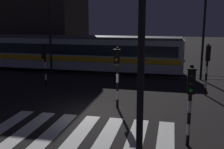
{
  "coord_description": "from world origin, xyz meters",
  "views": [
    {
      "loc": [
        3.85,
        -13.2,
        4.93
      ],
      "look_at": [
        0.05,
        3.34,
        1.4
      ],
      "focal_mm": 44.62,
      "sensor_mm": 36.0,
      "label": 1
    }
  ],
  "objects_px": {
    "street_lamp_trackside_left": "(48,22)",
    "street_lamp_trackside_right": "(205,23)",
    "traffic_light_corner_far_left": "(44,59)",
    "traffic_light_corner_near_right": "(190,94)",
    "traffic_light_median_centre": "(117,69)",
    "traffic_light_corner_far_right": "(207,62)",
    "street_lamp_near_kerb": "(141,16)",
    "tram": "(82,53)"
  },
  "relations": [
    {
      "from": "street_lamp_trackside_left",
      "to": "street_lamp_trackside_right",
      "type": "height_order",
      "value": "street_lamp_trackside_left"
    },
    {
      "from": "traffic_light_corner_far_left",
      "to": "traffic_light_corner_near_right",
      "type": "height_order",
      "value": "traffic_light_corner_near_right"
    },
    {
      "from": "traffic_light_median_centre",
      "to": "street_lamp_trackside_left",
      "type": "relative_size",
      "value": 0.48
    },
    {
      "from": "traffic_light_corner_far_right",
      "to": "traffic_light_median_centre",
      "type": "xyz_separation_m",
      "value": [
        -4.98,
        -3.76,
        0.04
      ]
    },
    {
      "from": "traffic_light_corner_far_left",
      "to": "street_lamp_near_kerb",
      "type": "xyz_separation_m",
      "value": [
        8.24,
        -11.42,
        2.92
      ]
    },
    {
      "from": "traffic_light_corner_far_left",
      "to": "street_lamp_near_kerb",
      "type": "bearing_deg",
      "value": -54.19
    },
    {
      "from": "traffic_light_median_centre",
      "to": "traffic_light_corner_near_right",
      "type": "bearing_deg",
      "value": -47.38
    },
    {
      "from": "traffic_light_corner_far_left",
      "to": "street_lamp_trackside_left",
      "type": "height_order",
      "value": "street_lamp_trackside_left"
    },
    {
      "from": "traffic_light_corner_far_left",
      "to": "tram",
      "type": "xyz_separation_m",
      "value": [
        0.81,
        5.81,
        -0.27
      ]
    },
    {
      "from": "traffic_light_corner_near_right",
      "to": "street_lamp_trackside_left",
      "type": "bearing_deg",
      "value": 134.58
    },
    {
      "from": "street_lamp_trackside_left",
      "to": "traffic_light_corner_far_right",
      "type": "bearing_deg",
      "value": -15.5
    },
    {
      "from": "traffic_light_corner_near_right",
      "to": "street_lamp_trackside_right",
      "type": "distance_m",
      "value": 12.41
    },
    {
      "from": "street_lamp_trackside_left",
      "to": "traffic_light_corner_far_left",
      "type": "bearing_deg",
      "value": -70.14
    },
    {
      "from": "street_lamp_trackside_right",
      "to": "tram",
      "type": "bearing_deg",
      "value": 172.77
    },
    {
      "from": "traffic_light_corner_far_right",
      "to": "street_lamp_trackside_left",
      "type": "relative_size",
      "value": 0.47
    },
    {
      "from": "street_lamp_near_kerb",
      "to": "traffic_light_corner_far_left",
      "type": "bearing_deg",
      "value": 125.81
    },
    {
      "from": "traffic_light_corner_near_right",
      "to": "traffic_light_corner_far_right",
      "type": "height_order",
      "value": "traffic_light_corner_far_right"
    },
    {
      "from": "traffic_light_corner_far_left",
      "to": "traffic_light_corner_far_right",
      "type": "distance_m",
      "value": 11.03
    },
    {
      "from": "street_lamp_near_kerb",
      "to": "tram",
      "type": "relative_size",
      "value": 0.44
    },
    {
      "from": "street_lamp_trackside_left",
      "to": "traffic_light_corner_near_right",
      "type": "bearing_deg",
      "value": -45.42
    },
    {
      "from": "traffic_light_corner_far_right",
      "to": "street_lamp_near_kerb",
      "type": "distance_m",
      "value": 12.17
    },
    {
      "from": "traffic_light_median_centre",
      "to": "street_lamp_trackside_left",
      "type": "height_order",
      "value": "street_lamp_trackside_left"
    },
    {
      "from": "street_lamp_trackside_left",
      "to": "street_lamp_near_kerb",
      "type": "bearing_deg",
      "value": -57.51
    },
    {
      "from": "traffic_light_corner_near_right",
      "to": "tram",
      "type": "relative_size",
      "value": 0.18
    },
    {
      "from": "traffic_light_corner_far_left",
      "to": "street_lamp_trackside_left",
      "type": "relative_size",
      "value": 0.44
    },
    {
      "from": "traffic_light_corner_near_right",
      "to": "street_lamp_trackside_right",
      "type": "bearing_deg",
      "value": 83.22
    },
    {
      "from": "street_lamp_trackside_left",
      "to": "tram",
      "type": "height_order",
      "value": "street_lamp_trackside_left"
    },
    {
      "from": "traffic_light_median_centre",
      "to": "street_lamp_near_kerb",
      "type": "relative_size",
      "value": 0.42
    },
    {
      "from": "traffic_light_median_centre",
      "to": "traffic_light_corner_far_left",
      "type": "bearing_deg",
      "value": 148.84
    },
    {
      "from": "traffic_light_corner_far_left",
      "to": "street_lamp_near_kerb",
      "type": "height_order",
      "value": "street_lamp_near_kerb"
    },
    {
      "from": "traffic_light_corner_far_left",
      "to": "traffic_light_corner_near_right",
      "type": "bearing_deg",
      "value": -38.14
    },
    {
      "from": "traffic_light_corner_far_right",
      "to": "tram",
      "type": "bearing_deg",
      "value": 150.8
    },
    {
      "from": "traffic_light_corner_far_left",
      "to": "street_lamp_trackside_right",
      "type": "xyz_separation_m",
      "value": [
        11.11,
        4.5,
        2.42
      ]
    },
    {
      "from": "traffic_light_corner_near_right",
      "to": "street_lamp_trackside_left",
      "type": "xyz_separation_m",
      "value": [
        -10.94,
        11.1,
        2.37
      ]
    },
    {
      "from": "street_lamp_trackside_left",
      "to": "tram",
      "type": "distance_m",
      "value": 4.12
    },
    {
      "from": "traffic_light_corner_near_right",
      "to": "street_lamp_near_kerb",
      "type": "relative_size",
      "value": 0.4
    },
    {
      "from": "street_lamp_near_kerb",
      "to": "tram",
      "type": "height_order",
      "value": "street_lamp_near_kerb"
    },
    {
      "from": "traffic_light_corner_far_left",
      "to": "street_lamp_trackside_right",
      "type": "relative_size",
      "value": 0.44
    },
    {
      "from": "traffic_light_corner_near_right",
      "to": "traffic_light_median_centre",
      "type": "bearing_deg",
      "value": 132.62
    },
    {
      "from": "traffic_light_corner_far_right",
      "to": "street_lamp_trackside_right",
      "type": "height_order",
      "value": "street_lamp_trackside_right"
    },
    {
      "from": "street_lamp_near_kerb",
      "to": "street_lamp_trackside_right",
      "type": "xyz_separation_m",
      "value": [
        2.87,
        15.92,
        -0.51
      ]
    },
    {
      "from": "traffic_light_corner_far_right",
      "to": "street_lamp_trackside_right",
      "type": "xyz_separation_m",
      "value": [
        0.08,
        4.41,
        2.27
      ]
    }
  ]
}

